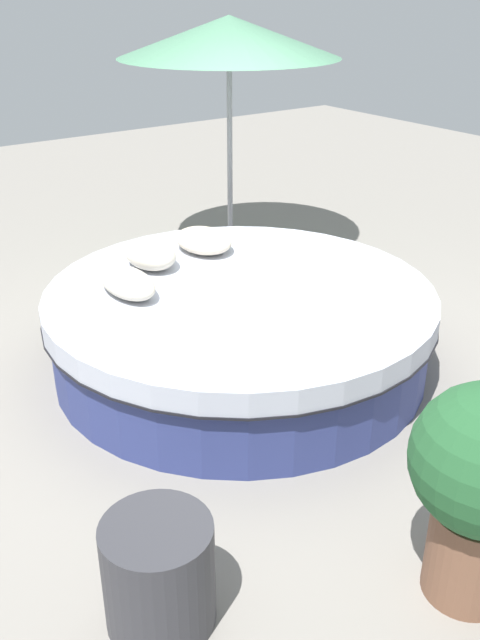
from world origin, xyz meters
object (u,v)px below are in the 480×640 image
at_px(throw_pillow_2, 127,282).
at_px(side_table, 159,574).
at_px(patio_umbrella, 229,40).
at_px(throw_pillow_0, 203,240).
at_px(throw_pillow_1, 150,254).
at_px(round_bed, 240,327).

height_order(throw_pillow_2, side_table, throw_pillow_2).
bearing_deg(side_table, throw_pillow_2, -24.69).
height_order(patio_umbrella, side_table, patio_umbrella).
relative_size(throw_pillow_0, throw_pillow_2, 0.92).
distance_m(throw_pillow_1, throw_pillow_2, 0.48).
height_order(round_bed, throw_pillow_0, throw_pillow_0).
bearing_deg(round_bed, throw_pillow_1, 22.92).
distance_m(patio_umbrella, side_table, 4.70).
xyz_separation_m(throw_pillow_1, throw_pillow_2, (-0.33, 0.36, -0.02)).
relative_size(throw_pillow_2, side_table, 1.10).
height_order(round_bed, throw_pillow_1, throw_pillow_1).
height_order(throw_pillow_1, patio_umbrella, patio_umbrella).
distance_m(round_bed, throw_pillow_0, 0.86).
bearing_deg(throw_pillow_1, throw_pillow_2, 132.67).
height_order(throw_pillow_0, patio_umbrella, patio_umbrella).
distance_m(throw_pillow_2, side_table, 2.16).
relative_size(round_bed, throw_pillow_0, 5.16).
height_order(throw_pillow_0, throw_pillow_1, throw_pillow_1).
bearing_deg(throw_pillow_1, round_bed, -157.08).
relative_size(round_bed, throw_pillow_2, 4.76).
height_order(throw_pillow_2, patio_umbrella, patio_umbrella).
bearing_deg(patio_umbrella, round_bed, 146.75).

